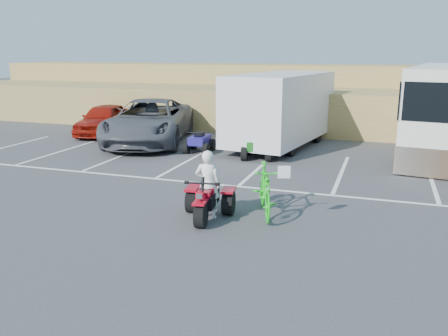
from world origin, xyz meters
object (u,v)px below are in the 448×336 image
(red_car, at_px, (104,119))
(quad_atv_green, at_px, (258,158))
(rider, at_px, (208,184))
(cargo_trailer, at_px, (281,107))
(rv_motorhome, at_px, (444,116))
(quad_atv_blue, at_px, (200,152))
(green_dirt_bike, at_px, (265,190))
(red_trike_atv, at_px, (206,219))
(grey_pickup, at_px, (149,121))

(red_car, bearing_deg, quad_atv_green, -28.97)
(rider, height_order, cargo_trailer, cargo_trailer)
(rider, bearing_deg, rv_motorhome, -128.90)
(quad_atv_blue, bearing_deg, green_dirt_bike, -60.45)
(green_dirt_bike, relative_size, quad_atv_green, 1.41)
(cargo_trailer, distance_m, rv_motorhome, 6.25)
(red_trike_atv, bearing_deg, grey_pickup, 117.04)
(cargo_trailer, bearing_deg, quad_atv_green, -86.75)
(green_dirt_bike, distance_m, quad_atv_green, 6.24)
(rider, xyz_separation_m, red_car, (-8.75, 9.28, -0.09))
(green_dirt_bike, xyz_separation_m, quad_atv_green, (-1.75, 5.96, -0.62))
(red_trike_atv, relative_size, quad_atv_blue, 1.20)
(red_car, bearing_deg, rv_motorhome, -8.41)
(grey_pickup, bearing_deg, cargo_trailer, -4.19)
(red_trike_atv, distance_m, quad_atv_blue, 7.72)
(red_trike_atv, xyz_separation_m, green_dirt_bike, (1.20, 0.77, 0.62))
(red_trike_atv, bearing_deg, green_dirt_bike, 24.78)
(red_car, distance_m, quad_atv_blue, 6.25)
(red_car, height_order, quad_atv_green, red_car)
(rider, distance_m, grey_pickup, 9.94)
(red_trike_atv, xyz_separation_m, rv_motorhome, (5.92, 10.05, 1.42))
(quad_atv_green, bearing_deg, cargo_trailer, 75.64)
(grey_pickup, bearing_deg, green_dirt_bike, -61.70)
(rider, bearing_deg, grey_pickup, -62.56)
(grey_pickup, relative_size, cargo_trailer, 0.99)
(rider, xyz_separation_m, quad_atv_green, (-0.52, 6.59, -0.81))
(red_trike_atv, distance_m, red_car, 12.90)
(rv_motorhome, xyz_separation_m, quad_atv_blue, (-8.93, -2.95, -1.42))
(rider, relative_size, grey_pickup, 0.25)
(green_dirt_bike, relative_size, cargo_trailer, 0.31)
(cargo_trailer, xyz_separation_m, quad_atv_blue, (-2.74, -2.17, -1.61))
(cargo_trailer, relative_size, quad_atv_blue, 5.09)
(grey_pickup, relative_size, quad_atv_green, 4.56)
(rider, height_order, quad_atv_blue, rider)
(red_car, bearing_deg, green_dirt_bike, -51.79)
(grey_pickup, distance_m, quad_atv_blue, 3.13)
(grey_pickup, height_order, quad_atv_blue, grey_pickup)
(quad_atv_blue, bearing_deg, grey_pickup, 153.37)
(grey_pickup, height_order, rv_motorhome, rv_motorhome)
(quad_atv_green, bearing_deg, rider, -93.67)
(cargo_trailer, xyz_separation_m, rv_motorhome, (6.19, 0.78, -0.19))
(cargo_trailer, xyz_separation_m, quad_atv_green, (-0.27, -2.54, -1.61))
(red_car, bearing_deg, cargo_trailer, -11.87)
(grey_pickup, xyz_separation_m, red_car, (-3.00, 1.17, -0.20))
(rider, xyz_separation_m, grey_pickup, (-5.75, 8.11, 0.11))
(grey_pickup, xyz_separation_m, quad_atv_blue, (2.76, -1.15, -0.92))
(green_dirt_bike, height_order, red_car, red_car)
(red_trike_atv, distance_m, rv_motorhome, 11.75)
(red_trike_atv, height_order, quad_atv_blue, red_trike_atv)
(grey_pickup, height_order, cargo_trailer, cargo_trailer)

